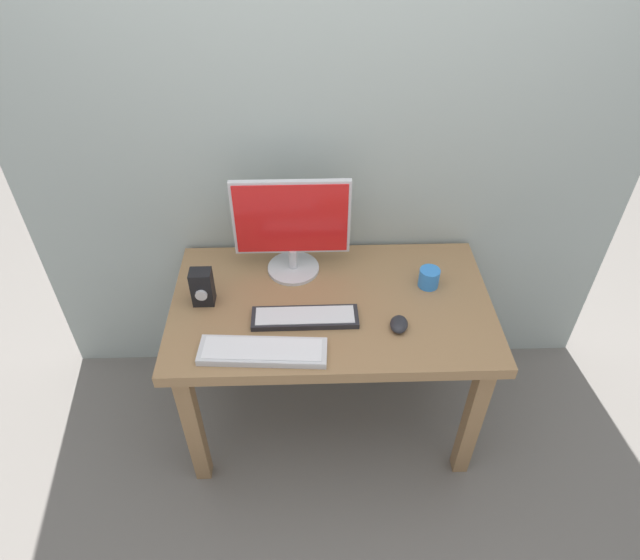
{
  "coord_description": "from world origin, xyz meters",
  "views": [
    {
      "loc": [
        -0.1,
        -1.65,
        2.31
      ],
      "look_at": [
        -0.05,
        0.0,
        0.89
      ],
      "focal_mm": 30.7,
      "sensor_mm": 36.0,
      "label": 1
    }
  ],
  "objects_px": {
    "desk": "(331,319)",
    "keyboard_secondary": "(263,351)",
    "mouse": "(399,324)",
    "keyboard_primary": "(305,317)",
    "monitor": "(292,226)",
    "coffee_mug": "(429,278)",
    "audio_controller": "(202,287)"
  },
  "relations": [
    {
      "from": "monitor",
      "to": "coffee_mug",
      "type": "relative_size",
      "value": 5.63
    },
    {
      "from": "mouse",
      "to": "keyboard_secondary",
      "type": "bearing_deg",
      "value": -154.8
    },
    {
      "from": "keyboard_primary",
      "to": "audio_controller",
      "type": "bearing_deg",
      "value": 164.07
    },
    {
      "from": "mouse",
      "to": "audio_controller",
      "type": "height_order",
      "value": "audio_controller"
    },
    {
      "from": "desk",
      "to": "monitor",
      "type": "relative_size",
      "value": 2.71
    },
    {
      "from": "monitor",
      "to": "keyboard_primary",
      "type": "relative_size",
      "value": 1.15
    },
    {
      "from": "desk",
      "to": "audio_controller",
      "type": "height_order",
      "value": "audio_controller"
    },
    {
      "from": "audio_controller",
      "to": "monitor",
      "type": "bearing_deg",
      "value": 29.46
    },
    {
      "from": "audio_controller",
      "to": "coffee_mug",
      "type": "height_order",
      "value": "audio_controller"
    },
    {
      "from": "desk",
      "to": "keyboard_primary",
      "type": "relative_size",
      "value": 3.12
    },
    {
      "from": "audio_controller",
      "to": "coffee_mug",
      "type": "xyz_separation_m",
      "value": [
        0.94,
        0.08,
        -0.04
      ]
    },
    {
      "from": "desk",
      "to": "monitor",
      "type": "height_order",
      "value": "monitor"
    },
    {
      "from": "coffee_mug",
      "to": "mouse",
      "type": "bearing_deg",
      "value": -122.85
    },
    {
      "from": "monitor",
      "to": "mouse",
      "type": "xyz_separation_m",
      "value": [
        0.41,
        -0.38,
        -0.21
      ]
    },
    {
      "from": "desk",
      "to": "audio_controller",
      "type": "bearing_deg",
      "value": 178.24
    },
    {
      "from": "desk",
      "to": "audio_controller",
      "type": "relative_size",
      "value": 8.27
    },
    {
      "from": "keyboard_primary",
      "to": "mouse",
      "type": "height_order",
      "value": "mouse"
    },
    {
      "from": "desk",
      "to": "keyboard_secondary",
      "type": "bearing_deg",
      "value": -134.02
    },
    {
      "from": "monitor",
      "to": "mouse",
      "type": "bearing_deg",
      "value": -42.32
    },
    {
      "from": "desk",
      "to": "monitor",
      "type": "bearing_deg",
      "value": 125.67
    },
    {
      "from": "mouse",
      "to": "keyboard_primary",
      "type": "bearing_deg",
      "value": -176.35
    },
    {
      "from": "desk",
      "to": "mouse",
      "type": "xyz_separation_m",
      "value": [
        0.26,
        -0.16,
        0.12
      ]
    },
    {
      "from": "desk",
      "to": "mouse",
      "type": "relative_size",
      "value": 13.65
    },
    {
      "from": "keyboard_primary",
      "to": "mouse",
      "type": "bearing_deg",
      "value": -8.5
    },
    {
      "from": "mouse",
      "to": "coffee_mug",
      "type": "xyz_separation_m",
      "value": [
        0.16,
        0.25,
        0.02
      ]
    },
    {
      "from": "audio_controller",
      "to": "coffee_mug",
      "type": "relative_size",
      "value": 1.85
    },
    {
      "from": "desk",
      "to": "mouse",
      "type": "bearing_deg",
      "value": -31.42
    },
    {
      "from": "desk",
      "to": "keyboard_primary",
      "type": "distance_m",
      "value": 0.19
    },
    {
      "from": "desk",
      "to": "audio_controller",
      "type": "distance_m",
      "value": 0.55
    },
    {
      "from": "monitor",
      "to": "coffee_mug",
      "type": "height_order",
      "value": "monitor"
    },
    {
      "from": "audio_controller",
      "to": "keyboard_secondary",
      "type": "bearing_deg",
      "value": -49.2
    },
    {
      "from": "keyboard_primary",
      "to": "keyboard_secondary",
      "type": "distance_m",
      "value": 0.24
    }
  ]
}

